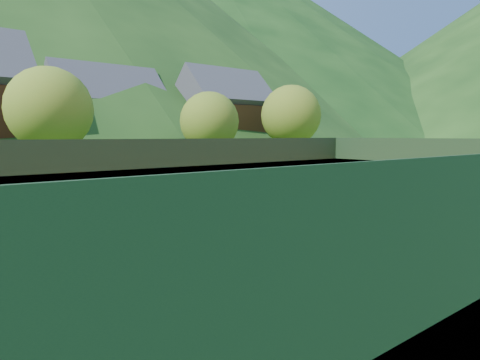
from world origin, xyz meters
TOP-DOWN VIEW (x-y plane):
  - ground at (0.00, 0.00)m, footprint 400.00×400.00m
  - clay_court at (0.00, 0.00)m, footprint 40.00×24.00m
  - mountain_far_right at (90.00, 150.00)m, footprint 260.00×260.00m
  - coach at (-4.93, -2.72)m, footprint 0.80×0.61m
  - student_a at (2.06, 1.56)m, footprint 0.90×0.79m
  - student_b at (2.30, 3.32)m, footprint 0.84×0.44m
  - student_c at (7.36, 1.78)m, footprint 0.87×0.71m
  - student_d at (6.21, 3.36)m, footprint 0.92×0.67m
  - tennis_ball_0 at (0.62, -1.70)m, footprint 0.07×0.07m
  - tennis_ball_1 at (-6.82, -8.37)m, footprint 0.07×0.07m
  - tennis_ball_2 at (-1.59, -1.32)m, footprint 0.07×0.07m
  - tennis_ball_3 at (4.52, -2.99)m, footprint 0.07×0.07m
  - tennis_ball_4 at (3.76, -2.46)m, footprint 0.07×0.07m
  - tennis_ball_6 at (-3.14, -2.66)m, footprint 0.07×0.07m
  - tennis_ball_7 at (1.52, -5.12)m, footprint 0.07×0.07m
  - tennis_ball_8 at (-1.14, -4.01)m, footprint 0.07×0.07m
  - tennis_ball_9 at (0.05, -7.46)m, footprint 0.07×0.07m
  - tennis_ball_10 at (3.52, -2.38)m, footprint 0.07×0.07m
  - tennis_ball_11 at (-4.48, -5.27)m, footprint 0.07×0.07m
  - tennis_ball_12 at (-3.61, -1.30)m, footprint 0.07×0.07m
  - tennis_ball_13 at (-2.51, -3.53)m, footprint 0.07×0.07m
  - tennis_ball_14 at (-3.68, -1.50)m, footprint 0.07×0.07m
  - tennis_ball_15 at (2.83, -7.96)m, footprint 0.07×0.07m
  - tennis_ball_16 at (0.67, -4.55)m, footprint 0.07×0.07m
  - court_lines at (0.00, 0.00)m, footprint 23.83×11.03m
  - tennis_net at (0.00, 0.00)m, footprint 0.10×12.07m
  - perimeter_fence at (0.00, 0.00)m, footprint 40.40×24.24m
  - ball_hopper at (-6.44, -4.89)m, footprint 0.57×0.57m
  - chalet_mid at (6.00, 34.00)m, footprint 12.65×8.82m
  - chalet_right at (20.00, 30.00)m, footprint 11.50×8.82m
  - tree_b at (-4.00, 20.00)m, footprint 6.40×6.40m
  - tree_c at (10.00, 19.00)m, footprint 5.60×5.60m
  - tree_d at (22.00, 20.00)m, footprint 6.80×6.80m

SIDE VIEW (x-z plane):
  - ground at x=0.00m, z-range 0.00..0.00m
  - clay_court at x=0.00m, z-range 0.00..0.02m
  - court_lines at x=0.00m, z-range 0.02..0.03m
  - tennis_ball_0 at x=0.62m, z-range 0.02..0.09m
  - tennis_ball_1 at x=-6.82m, z-range 0.02..0.09m
  - tennis_ball_2 at x=-1.59m, z-range 0.02..0.09m
  - tennis_ball_3 at x=4.52m, z-range 0.02..0.09m
  - tennis_ball_4 at x=3.76m, z-range 0.02..0.09m
  - tennis_ball_6 at x=-3.14m, z-range 0.02..0.09m
  - tennis_ball_7 at x=1.52m, z-range 0.02..0.09m
  - tennis_ball_8 at x=-1.14m, z-range 0.02..0.09m
  - tennis_ball_9 at x=0.05m, z-range 0.02..0.09m
  - tennis_ball_10 at x=3.52m, z-range 0.02..0.09m
  - tennis_ball_11 at x=-4.48m, z-range 0.02..0.09m
  - tennis_ball_12 at x=-3.61m, z-range 0.02..0.09m
  - tennis_ball_13 at x=-2.51m, z-range 0.02..0.09m
  - tennis_ball_14 at x=-3.68m, z-range 0.02..0.09m
  - tennis_ball_15 at x=2.83m, z-range 0.02..0.09m
  - tennis_ball_16 at x=0.67m, z-range 0.02..0.09m
  - tennis_net at x=0.00m, z-range -0.03..1.07m
  - student_d at x=6.21m, z-range 0.02..1.31m
  - student_b at x=2.30m, z-range 0.02..1.39m
  - ball_hopper at x=-6.44m, z-range 0.27..1.27m
  - student_c at x=7.36m, z-range 0.02..1.57m
  - student_a at x=2.06m, z-range 0.02..1.58m
  - coach at x=-4.93m, z-range 0.02..1.99m
  - perimeter_fence at x=0.00m, z-range -0.23..2.77m
  - tree_c at x=10.00m, z-range 0.87..8.22m
  - chalet_mid at x=6.00m, z-range -0.74..10.72m
  - tree_b at x=-4.00m, z-range 0.99..9.39m
  - chalet_right at x=20.00m, z-range -0.70..11.21m
  - tree_d at x=22.00m, z-range 1.06..9.98m
  - mountain_far_right at x=90.00m, z-range 0.00..95.00m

